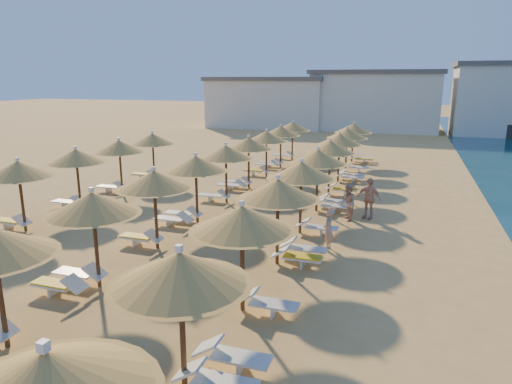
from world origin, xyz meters
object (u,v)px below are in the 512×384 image
(beachgoer_b, at_px, (348,203))
(beachgoer_a, at_px, (328,230))
(parasol_row_west, at_px, (196,165))
(parasol_row_east, at_px, (301,171))
(beachgoer_c, at_px, (369,198))

(beachgoer_b, bearing_deg, beachgoer_a, -24.64)
(parasol_row_west, bearing_deg, parasol_row_east, 0.00)
(beachgoer_b, height_order, beachgoer_c, beachgoer_c)
(beachgoer_a, bearing_deg, parasol_row_west, -102.24)
(parasol_row_west, xyz_separation_m, beachgoer_b, (6.30, 2.33, -1.76))
(beachgoer_a, distance_m, beachgoer_b, 3.92)
(beachgoer_a, relative_size, beachgoer_c, 0.83)
(parasol_row_east, relative_size, beachgoer_a, 23.69)
(beachgoer_a, height_order, beachgoer_b, beachgoer_b)
(parasol_row_west, relative_size, beachgoer_c, 19.62)
(parasol_row_east, height_order, beachgoer_b, parasol_row_east)
(parasol_row_east, bearing_deg, beachgoer_a, -47.99)
(beachgoer_b, distance_m, beachgoer_c, 1.05)
(parasol_row_west, distance_m, beachgoer_a, 6.54)
(parasol_row_east, xyz_separation_m, beachgoer_c, (2.47, 2.94, -1.63))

